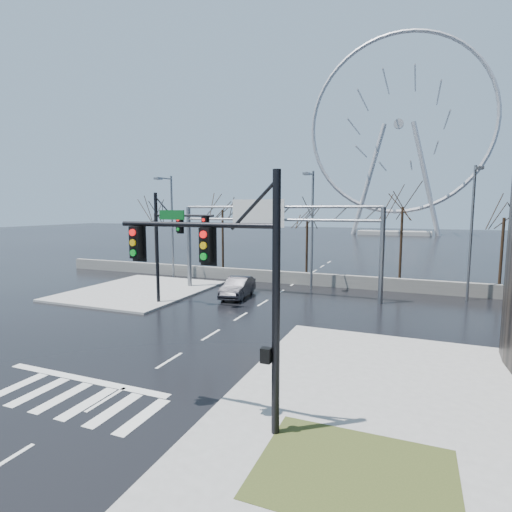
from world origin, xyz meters
The scene contains 18 objects.
ground centered at (0.00, 0.00, 0.00)m, with size 260.00×260.00×0.00m, color black.
sidewalk_right_ext centered at (10.00, 2.00, 0.07)m, with size 12.00×10.00×0.15m, color gray.
sidewalk_far centered at (-11.00, 12.00, 0.07)m, with size 10.00×12.00×0.15m, color gray.
grass_strip centered at (9.00, -5.00, 0.15)m, with size 5.00×4.00×0.02m, color #36401B.
barrier_wall centered at (0.00, 20.00, 0.55)m, with size 52.00×0.50×1.10m, color slate.
signal_mast_near centered at (5.14, -4.04, 4.87)m, with size 5.52×0.41×8.00m.
signal_mast_far centered at (-5.87, 8.96, 4.83)m, with size 4.72×0.41×8.00m.
sign_gantry centered at (-0.38, 14.96, 5.18)m, with size 16.36×0.40×7.60m.
streetlight_left centered at (-12.00, 18.16, 5.89)m, with size 0.50×2.55×10.00m.
streetlight_mid centered at (2.00, 18.16, 5.89)m, with size 0.50×2.55×10.00m.
streetlight_right centered at (14.00, 18.16, 5.89)m, with size 0.50×2.55×10.00m.
tree_far_left centered at (-18.00, 24.00, 5.57)m, with size 3.50×3.50×7.00m.
tree_left centered at (-9.00, 23.50, 5.98)m, with size 3.75×3.75×7.50m.
tree_center centered at (0.00, 24.50, 5.17)m, with size 3.25×3.25×6.50m.
tree_right centered at (9.00, 23.50, 6.22)m, with size 3.90×3.90×7.80m.
tree_far_right centered at (17.00, 24.00, 5.41)m, with size 3.40×3.40×6.80m.
ferris_wheel centered at (5.00, 95.00, 26.13)m, with size 45.00×6.00×50.91m.
car centered at (-2.55, 13.15, 0.77)m, with size 1.64×4.70×1.55m, color black.
Camera 1 is at (10.18, -14.76, 6.91)m, focal length 28.00 mm.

